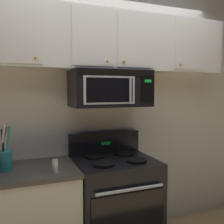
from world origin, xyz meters
name	(u,v)px	position (x,y,z in m)	size (l,w,h in m)	color
back_wall	(102,110)	(0.00, 0.79, 1.35)	(5.20, 0.10, 2.70)	silver
stove_range	(114,203)	(0.00, 0.42, 0.47)	(0.76, 0.69, 1.12)	black
over_range_microwave	(110,89)	(0.00, 0.54, 1.58)	(0.76, 0.43, 0.35)	black
upper_cabinets	(109,42)	(0.00, 0.57, 2.02)	(2.50, 0.36, 0.55)	silver
counter_segment	(22,221)	(-0.84, 0.43, 0.45)	(0.93, 0.65, 0.90)	white
utensil_crock_teal	(5,157)	(-0.96, 0.45, 1.01)	(0.11, 0.11, 0.40)	teal
salt_shaker	(55,166)	(-0.58, 0.24, 0.95)	(0.05, 0.05, 0.11)	white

